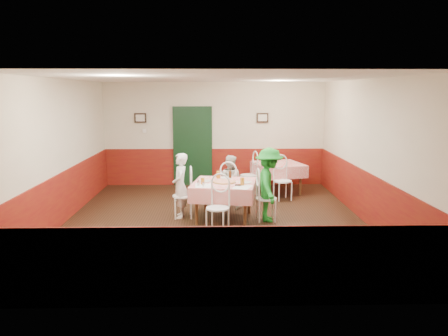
{
  "coord_description": "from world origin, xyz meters",
  "views": [
    {
      "loc": [
        -0.0,
        -8.39,
        2.56
      ],
      "look_at": [
        0.18,
        0.17,
        1.05
      ],
      "focal_mm": 35.0,
      "sensor_mm": 36.0,
      "label": 1
    }
  ],
  "objects_px": {
    "diner_far": "(230,181)",
    "glass_b": "(242,181)",
    "chair_far": "(229,188)",
    "glass_a": "(203,181)",
    "diner_right": "(269,185)",
    "second_table": "(278,178)",
    "chair_left": "(183,196)",
    "chair_second_a": "(249,175)",
    "chair_near": "(218,208)",
    "diner_left": "(180,186)",
    "chair_right": "(266,199)",
    "wallet": "(238,185)",
    "chair_second_b": "(283,181)",
    "glass_c": "(218,175)",
    "pizza": "(224,182)",
    "beer_bottle": "(230,174)",
    "main_table": "(224,201)"
  },
  "relations": [
    {
      "from": "pizza",
      "to": "diner_right",
      "type": "distance_m",
      "value": 0.89
    },
    {
      "from": "diner_far",
      "to": "glass_c",
      "type": "bearing_deg",
      "value": 80.57
    },
    {
      "from": "second_table",
      "to": "diner_right",
      "type": "bearing_deg",
      "value": -102.53
    },
    {
      "from": "diner_far",
      "to": "glass_b",
      "type": "bearing_deg",
      "value": 118.16
    },
    {
      "from": "main_table",
      "to": "pizza",
      "type": "distance_m",
      "value": 0.4
    },
    {
      "from": "main_table",
      "to": "glass_a",
      "type": "height_order",
      "value": "glass_a"
    },
    {
      "from": "second_table",
      "to": "glass_b",
      "type": "height_order",
      "value": "glass_b"
    },
    {
      "from": "glass_a",
      "to": "diner_far",
      "type": "relative_size",
      "value": 0.11
    },
    {
      "from": "diner_far",
      "to": "chair_left",
      "type": "bearing_deg",
      "value": 55.81
    },
    {
      "from": "second_table",
      "to": "diner_far",
      "type": "bearing_deg",
      "value": -132.19
    },
    {
      "from": "chair_second_b",
      "to": "beer_bottle",
      "type": "distance_m",
      "value": 1.81
    },
    {
      "from": "diner_far",
      "to": "second_table",
      "type": "bearing_deg",
      "value": -113.83
    },
    {
      "from": "main_table",
      "to": "beer_bottle",
      "type": "distance_m",
      "value": 0.63
    },
    {
      "from": "chair_right",
      "to": "chair_near",
      "type": "relative_size",
      "value": 1.0
    },
    {
      "from": "chair_second_a",
      "to": "diner_left",
      "type": "bearing_deg",
      "value": -51.13
    },
    {
      "from": "main_table",
      "to": "beer_bottle",
      "type": "relative_size",
      "value": 6.05
    },
    {
      "from": "chair_near",
      "to": "glass_b",
      "type": "bearing_deg",
      "value": 67.31
    },
    {
      "from": "chair_right",
      "to": "beer_bottle",
      "type": "height_order",
      "value": "beer_bottle"
    },
    {
      "from": "chair_far",
      "to": "glass_a",
      "type": "bearing_deg",
      "value": 71.25
    },
    {
      "from": "second_table",
      "to": "chair_far",
      "type": "bearing_deg",
      "value": -131.4
    },
    {
      "from": "pizza",
      "to": "wallet",
      "type": "xyz_separation_m",
      "value": [
        0.26,
        -0.29,
        -0.0
      ]
    },
    {
      "from": "glass_c",
      "to": "wallet",
      "type": "relative_size",
      "value": 1.39
    },
    {
      "from": "main_table",
      "to": "diner_right",
      "type": "height_order",
      "value": "diner_right"
    },
    {
      "from": "chair_left",
      "to": "chair_near",
      "type": "bearing_deg",
      "value": 30.14
    },
    {
      "from": "glass_a",
      "to": "diner_right",
      "type": "bearing_deg",
      "value": 2.89
    },
    {
      "from": "second_table",
      "to": "glass_c",
      "type": "height_order",
      "value": "glass_c"
    },
    {
      "from": "diner_left",
      "to": "glass_b",
      "type": "bearing_deg",
      "value": 67.07
    },
    {
      "from": "second_table",
      "to": "wallet",
      "type": "distance_m",
      "value": 2.91
    },
    {
      "from": "glass_a",
      "to": "wallet",
      "type": "distance_m",
      "value": 0.7
    },
    {
      "from": "chair_left",
      "to": "chair_second_a",
      "type": "bearing_deg",
      "value": 139.34
    },
    {
      "from": "diner_left",
      "to": "diner_far",
      "type": "distance_m",
      "value": 1.27
    },
    {
      "from": "chair_second_a",
      "to": "main_table",
      "type": "bearing_deg",
      "value": -31.66
    },
    {
      "from": "second_table",
      "to": "chair_right",
      "type": "xyz_separation_m",
      "value": [
        -0.59,
        -2.45,
        0.08
      ]
    },
    {
      "from": "glass_b",
      "to": "chair_near",
      "type": "bearing_deg",
      "value": -131.6
    },
    {
      "from": "glass_a",
      "to": "diner_left",
      "type": "height_order",
      "value": "diner_left"
    },
    {
      "from": "wallet",
      "to": "diner_right",
      "type": "relative_size",
      "value": 0.07
    },
    {
      "from": "chair_far",
      "to": "diner_left",
      "type": "bearing_deg",
      "value": 43.34
    },
    {
      "from": "glass_b",
      "to": "diner_right",
      "type": "relative_size",
      "value": 0.1
    },
    {
      "from": "chair_near",
      "to": "second_table",
      "type": "bearing_deg",
      "value": 82.42
    },
    {
      "from": "chair_second_b",
      "to": "second_table",
      "type": "bearing_deg",
      "value": 74.82
    },
    {
      "from": "second_table",
      "to": "wallet",
      "type": "bearing_deg",
      "value": -113.93
    },
    {
      "from": "chair_second_a",
      "to": "wallet",
      "type": "distance_m",
      "value": 2.69
    },
    {
      "from": "glass_a",
      "to": "diner_left",
      "type": "distance_m",
      "value": 0.61
    },
    {
      "from": "chair_second_b",
      "to": "pizza",
      "type": "bearing_deg",
      "value": -147.05
    },
    {
      "from": "chair_right",
      "to": "wallet",
      "type": "bearing_deg",
      "value": 105.74
    },
    {
      "from": "chair_far",
      "to": "beer_bottle",
      "type": "xyz_separation_m",
      "value": [
        0.0,
        -0.47,
        0.41
      ]
    },
    {
      "from": "chair_far",
      "to": "diner_right",
      "type": "relative_size",
      "value": 0.61
    },
    {
      "from": "pizza",
      "to": "glass_c",
      "type": "xyz_separation_m",
      "value": [
        -0.12,
        0.44,
        0.06
      ]
    },
    {
      "from": "glass_b",
      "to": "diner_left",
      "type": "distance_m",
      "value": 1.32
    },
    {
      "from": "diner_right",
      "to": "chair_second_b",
      "type": "bearing_deg",
      "value": -15.08
    }
  ]
}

